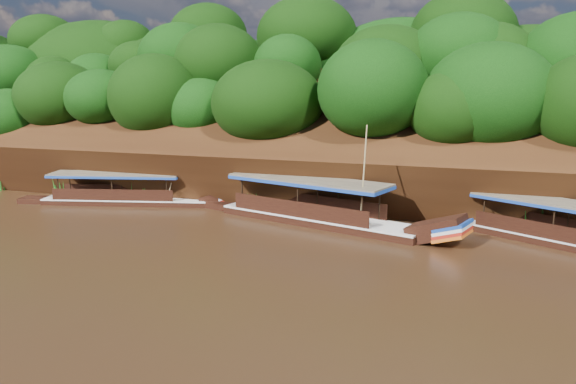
{
  "coord_description": "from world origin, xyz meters",
  "views": [
    {
      "loc": [
        8.86,
        -24.46,
        8.46
      ],
      "look_at": [
        -1.9,
        7.0,
        1.96
      ],
      "focal_mm": 35.0,
      "sensor_mm": 36.0,
      "label": 1
    }
  ],
  "objects": [
    {
      "name": "reeds",
      "position": [
        -3.6,
        9.54,
        0.87
      ],
      "size": [
        48.97,
        2.76,
        1.88
      ],
      "color": "#216F1B",
      "rests_on": "ground"
    },
    {
      "name": "riverbank",
      "position": [
        -0.01,
        22.73,
        1.89
      ],
      "size": [
        120.0,
        30.06,
        19.4
      ],
      "color": "black",
      "rests_on": "ground"
    },
    {
      "name": "boat_2",
      "position": [
        -13.79,
        8.84,
        0.5
      ],
      "size": [
        14.0,
        5.22,
        5.07
      ],
      "rotation": [
        0.0,
        0.0,
        0.25
      ],
      "color": "black",
      "rests_on": "ground"
    },
    {
      "name": "ground",
      "position": [
        0.0,
        0.0,
        0.0
      ],
      "size": [
        160.0,
        160.0,
        0.0
      ],
      "primitive_type": "plane",
      "color": "black",
      "rests_on": "ground"
    },
    {
      "name": "boat_1",
      "position": [
        0.67,
        7.31,
        0.61
      ],
      "size": [
        15.64,
        6.47,
        6.72
      ],
      "rotation": [
        0.0,
        0.0,
        -0.28
      ],
      "color": "black",
      "rests_on": "ground"
    }
  ]
}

